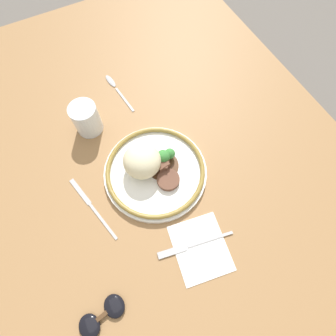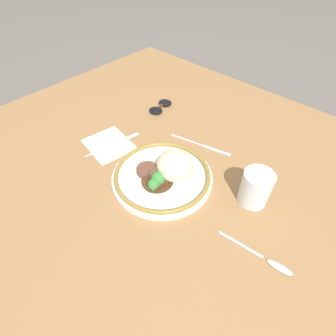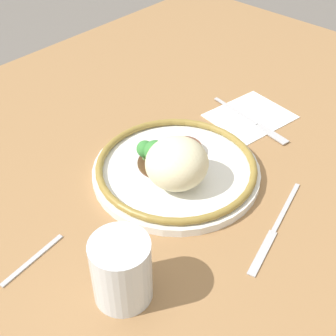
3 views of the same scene
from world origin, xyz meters
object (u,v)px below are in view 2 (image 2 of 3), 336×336
object	(u,v)px
plate	(165,173)
juice_glass	(255,189)
knife	(202,145)
fork	(118,142)
spoon	(269,261)
sunglasses	(161,106)

from	to	relation	value
plate	juice_glass	world-z (taller)	same
juice_glass	knife	world-z (taller)	juice_glass
fork	spoon	bearing A→B (deg)	-83.01
fork	spoon	world-z (taller)	same
sunglasses	juice_glass	bearing A→B (deg)	-27.52
juice_glass	spoon	xyz separation A→B (m)	(0.11, -0.12, -0.04)
plate	sunglasses	xyz separation A→B (m)	(-0.26, 0.25, -0.02)
spoon	sunglasses	world-z (taller)	sunglasses
knife	sunglasses	world-z (taller)	sunglasses
knife	spoon	distance (m)	0.40
fork	spoon	size ratio (longest dim) A/B	1.11
plate	knife	world-z (taller)	plate
plate	knife	bearing A→B (deg)	93.80
plate	juice_glass	xyz separation A→B (m)	(0.21, 0.10, 0.02)
plate	sunglasses	distance (m)	0.36
juice_glass	fork	world-z (taller)	juice_glass
spoon	sunglasses	bearing A→B (deg)	148.34
fork	sunglasses	world-z (taller)	sunglasses
plate	fork	distance (m)	0.22
spoon	plate	bearing A→B (deg)	169.54
sunglasses	spoon	bearing A→B (deg)	-34.83
knife	sunglasses	bearing A→B (deg)	151.66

